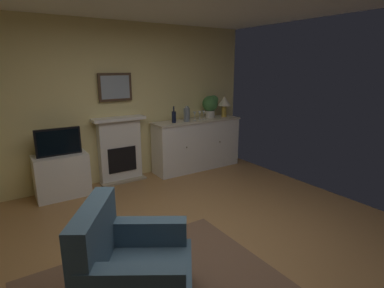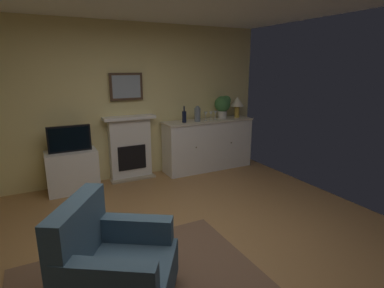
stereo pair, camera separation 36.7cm
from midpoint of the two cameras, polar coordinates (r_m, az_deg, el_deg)
The scene contains 15 objects.
ground_plane at distance 3.43m, azimuth -1.61°, elevation -20.48°, with size 5.24×5.32×0.10m, color #9E7042.
wall_rear at distance 5.28m, azimuth -16.95°, elevation 7.19°, with size 5.24×0.06×2.62m, color #EAD68C.
fireplace_unit at distance 5.32m, azimuth -15.27°, elevation -1.00°, with size 0.87×0.30×1.10m.
framed_picture at distance 5.19m, azimuth -16.18°, elevation 10.17°, with size 0.55×0.04×0.45m.
sideboard_cabinet at distance 5.77m, azimuth -0.92°, elevation -0.07°, with size 1.72×0.49×0.94m.
table_lamp at distance 5.99m, azimuth 4.30°, elevation 7.73°, with size 0.26×0.26×0.40m.
wine_bottle at distance 5.38m, azimuth -5.37°, elevation 5.10°, with size 0.08×0.08×0.29m.
wine_glass_left at distance 5.56m, azimuth -1.39°, elevation 5.61°, with size 0.07×0.07×0.16m.
wine_glass_center at distance 5.62m, azimuth -0.42°, elevation 5.71°, with size 0.07×0.07×0.16m.
wine_glass_right at distance 5.70m, azimuth 0.38°, elevation 5.83°, with size 0.07×0.07×0.16m.
vase_decorative at distance 5.48m, azimuth -2.92°, elevation 5.65°, with size 0.11×0.11×0.28m.
tv_cabinet at distance 5.03m, azimuth -25.13°, elevation -5.42°, with size 0.75×0.42×0.65m.
tv_set at distance 4.87m, azimuth -25.74°, elevation 0.33°, with size 0.62×0.07×0.40m.
potted_plant_small at distance 5.86m, azimuth 1.71°, elevation 7.39°, with size 0.30×0.30×0.43m.
armchair at distance 2.62m, azimuth -15.59°, elevation -21.97°, with size 1.09×1.08×0.92m.
Camera 1 is at (-1.62, -2.32, 1.91)m, focal length 28.51 mm.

